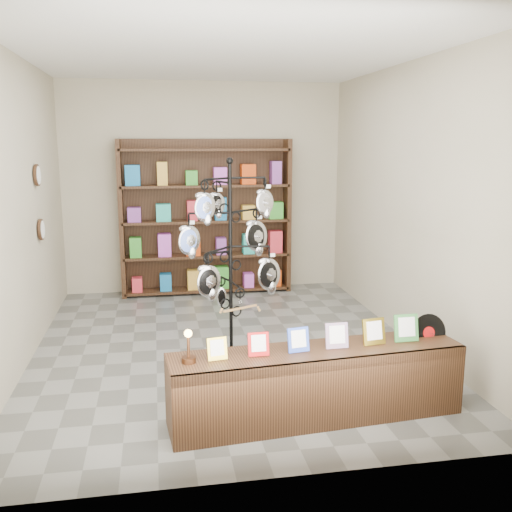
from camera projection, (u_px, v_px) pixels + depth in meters
The scene contains 6 objects.
ground at pixel (227, 346), 6.14m from camera, with size 5.00×5.00×0.00m, color slate.
room_envelope at pixel (225, 173), 5.77m from camera, with size 5.00×5.00×5.00m.
display_tree at pixel (230, 247), 5.48m from camera, with size 1.08×1.08×2.02m.
front_shelf at pixel (317, 384), 4.48m from camera, with size 2.36×0.67×0.82m.
back_shelving at pixel (206, 222), 8.15m from camera, with size 2.42×0.36×2.20m.
wall_clocks at pixel (39, 203), 6.28m from camera, with size 0.03×0.24×0.84m.
Camera 1 is at (-0.71, -5.79, 2.16)m, focal length 40.00 mm.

